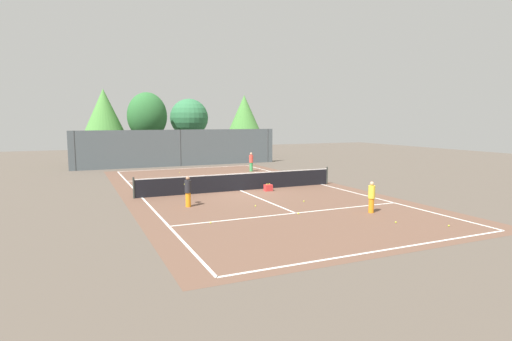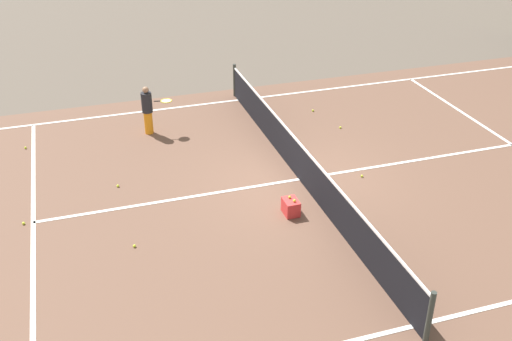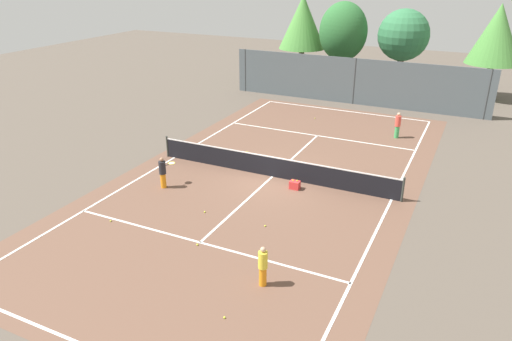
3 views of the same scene
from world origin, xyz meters
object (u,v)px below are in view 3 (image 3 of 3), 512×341
(player_2, at_px, (263,266))
(tennis_ball_4, at_px, (315,118))
(player_1, at_px, (163,172))
(tennis_ball_8, at_px, (247,152))
(tennis_ball_2, at_px, (265,226))
(tennis_ball_6, at_px, (205,212))
(player_0, at_px, (398,125))
(tennis_ball_9, at_px, (221,149))
(tennis_ball_5, at_px, (224,317))
(tennis_ball_3, at_px, (292,166))
(tennis_ball_7, at_px, (111,221))
(ball_crate, at_px, (295,185))
(tennis_ball_0, at_px, (197,245))

(player_2, xyz_separation_m, tennis_ball_4, (-4.26, 17.10, -0.67))
(player_1, height_order, tennis_ball_8, player_1)
(tennis_ball_2, xyz_separation_m, tennis_ball_6, (-2.64, -0.04, 0.00))
(player_0, relative_size, tennis_ball_2, 22.54)
(tennis_ball_9, bearing_deg, tennis_ball_8, 11.64)
(tennis_ball_4, xyz_separation_m, tennis_ball_5, (3.94, -18.96, 0.00))
(tennis_ball_6, bearing_deg, tennis_ball_2, 0.94)
(tennis_ball_3, bearing_deg, tennis_ball_8, 165.95)
(tennis_ball_2, relative_size, tennis_ball_3, 1.00)
(player_0, bearing_deg, player_1, -125.79)
(tennis_ball_4, bearing_deg, player_2, -76.01)
(player_0, height_order, tennis_ball_3, player_0)
(tennis_ball_7, distance_m, tennis_ball_8, 8.99)
(player_2, relative_size, tennis_ball_8, 20.79)
(tennis_ball_3, bearing_deg, player_2, -73.78)
(player_2, relative_size, tennis_ball_6, 20.79)
(tennis_ball_8, height_order, tennis_ball_9, same)
(player_2, bearing_deg, tennis_ball_3, 106.22)
(player_0, distance_m, ball_crate, 9.24)
(tennis_ball_2, distance_m, tennis_ball_4, 14.11)
(tennis_ball_0, distance_m, tennis_ball_7, 3.93)
(tennis_ball_3, bearing_deg, tennis_ball_9, 174.36)
(player_1, relative_size, tennis_ball_8, 21.67)
(tennis_ball_3, bearing_deg, player_1, -132.16)
(player_0, xyz_separation_m, player_1, (-8.06, -11.18, -0.02))
(player_2, height_order, tennis_ball_8, player_2)
(ball_crate, xyz_separation_m, tennis_ball_3, (-1.04, 2.32, -0.15))
(tennis_ball_2, bearing_deg, player_2, -66.53)
(player_1, height_order, ball_crate, player_1)
(tennis_ball_0, xyz_separation_m, tennis_ball_5, (2.71, -2.91, 0.00))
(player_2, bearing_deg, tennis_ball_6, 141.48)
(player_1, bearing_deg, tennis_ball_9, 90.04)
(tennis_ball_9, bearing_deg, player_2, -54.20)
(player_2, distance_m, tennis_ball_6, 5.25)
(player_1, distance_m, tennis_ball_8, 5.64)
(ball_crate, relative_size, tennis_ball_6, 6.69)
(tennis_ball_0, distance_m, tennis_ball_2, 2.76)
(player_2, relative_size, tennis_ball_9, 20.79)
(player_1, distance_m, tennis_ball_7, 3.53)
(player_1, xyz_separation_m, tennis_ball_8, (1.41, 5.42, -0.71))
(tennis_ball_3, bearing_deg, tennis_ball_7, -117.73)
(tennis_ball_8, bearing_deg, player_2, -60.87)
(tennis_ball_8, distance_m, tennis_ball_9, 1.44)
(tennis_ball_8, bearing_deg, tennis_ball_6, -77.71)
(tennis_ball_7, xyz_separation_m, tennis_ball_8, (1.44, 8.87, 0.00))
(ball_crate, distance_m, tennis_ball_8, 4.93)
(player_2, bearing_deg, tennis_ball_7, 171.50)
(tennis_ball_3, distance_m, tennis_ball_5, 11.30)
(tennis_ball_6, xyz_separation_m, tennis_ball_8, (-1.45, 6.67, 0.00))
(ball_crate, height_order, tennis_ball_3, ball_crate)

